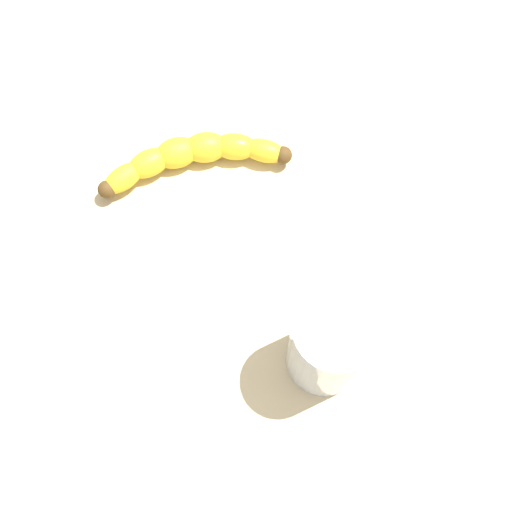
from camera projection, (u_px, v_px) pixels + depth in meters
The scene contains 3 objects.
wooden_tabletop at pixel (325, 254), 70.66cm from camera, with size 120.00×120.00×3.00cm, color beige.
banana at pixel (193, 156), 71.40cm from camera, with size 10.50×19.98×3.37cm.
smoothie_glass at pixel (329, 346), 59.75cm from camera, with size 7.43×7.43×11.76cm.
Camera 1 is at (16.54, -21.19, 67.28)cm, focal length 45.81 mm.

